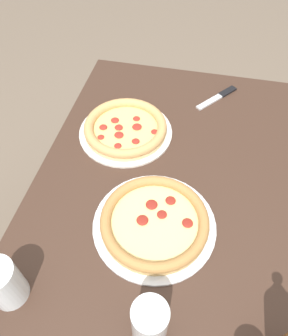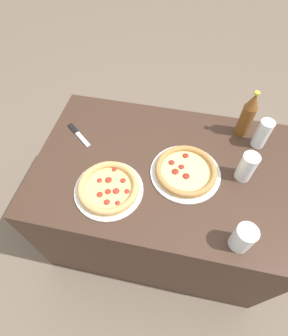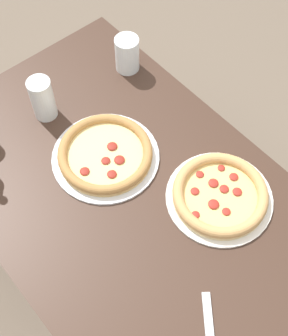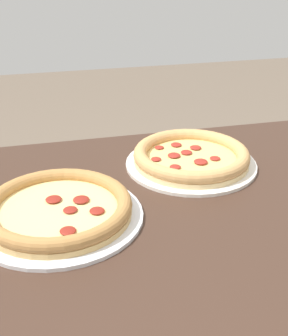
% 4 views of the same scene
% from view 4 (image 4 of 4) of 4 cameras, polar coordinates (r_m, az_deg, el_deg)
% --- Properties ---
extents(pizza_margherita, '(0.33, 0.33, 0.04)m').
position_cam_4_polar(pizza_margherita, '(0.93, -10.45, -5.01)').
color(pizza_margherita, silver).
rests_on(pizza_margherita, table).
extents(pizza_salami, '(0.32, 0.32, 0.05)m').
position_cam_4_polar(pizza_salami, '(1.13, 5.77, 1.28)').
color(pizza_salami, silver).
rests_on(pizza_salami, table).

